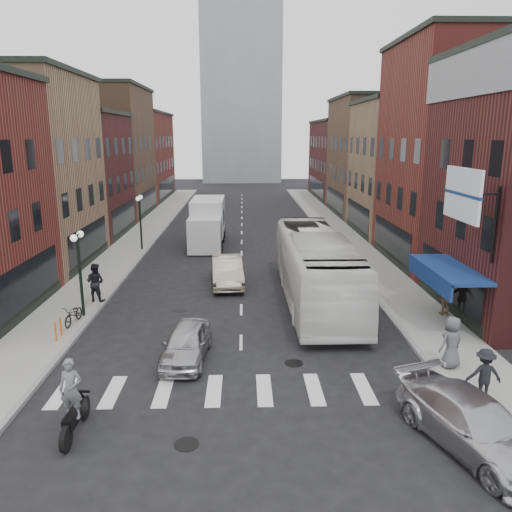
{
  "coord_description": "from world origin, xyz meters",
  "views": [
    {
      "loc": [
        0.11,
        -18.31,
        8.41
      ],
      "look_at": [
        0.78,
        6.76,
        2.3
      ],
      "focal_mm": 35.0,
      "sensor_mm": 36.0,
      "label": 1
    }
  ],
  "objects_px": {
    "transit_bus": "(315,267)",
    "box_truck": "(207,223)",
    "streetlamp_far": "(140,212)",
    "billboard_sign": "(464,196)",
    "sedan_left_far": "(227,271)",
    "parked_bicycle": "(74,314)",
    "bike_rack": "(58,329)",
    "streetlamp_near": "(79,258)",
    "ped_right_c": "(452,342)",
    "ped_left_solo": "(95,282)",
    "ped_right_b": "(446,297)",
    "curb_car": "(474,424)",
    "sedan_left_near": "(186,343)",
    "ped_right_a": "(484,374)",
    "motorcycle_rider": "(72,400)"
  },
  "relations": [
    {
      "from": "streetlamp_near",
      "to": "billboard_sign",
      "type": "bearing_deg",
      "value": -12.35
    },
    {
      "from": "billboard_sign",
      "to": "parked_bicycle",
      "type": "relative_size",
      "value": 2.21
    },
    {
      "from": "sedan_left_far",
      "to": "ped_right_c",
      "type": "xyz_separation_m",
      "value": [
        8.43,
        -11.07,
        0.31
      ]
    },
    {
      "from": "streetlamp_far",
      "to": "sedan_left_near",
      "type": "height_order",
      "value": "streetlamp_far"
    },
    {
      "from": "motorcycle_rider",
      "to": "sedan_left_far",
      "type": "relative_size",
      "value": 0.49
    },
    {
      "from": "streetlamp_near",
      "to": "ped_right_c",
      "type": "bearing_deg",
      "value": -20.97
    },
    {
      "from": "sedan_left_far",
      "to": "parked_bicycle",
      "type": "bearing_deg",
      "value": -140.52
    },
    {
      "from": "streetlamp_near",
      "to": "ped_right_b",
      "type": "distance_m",
      "value": 17.11
    },
    {
      "from": "streetlamp_near",
      "to": "ped_right_a",
      "type": "xyz_separation_m",
      "value": [
        15.16,
        -8.0,
        -1.91
      ]
    },
    {
      "from": "streetlamp_near",
      "to": "ped_right_c",
      "type": "xyz_separation_m",
      "value": [
        15.03,
        -5.76,
        -1.8
      ]
    },
    {
      "from": "ped_left_solo",
      "to": "ped_right_a",
      "type": "relative_size",
      "value": 1.16
    },
    {
      "from": "bike_rack",
      "to": "ped_right_b",
      "type": "height_order",
      "value": "ped_right_b"
    },
    {
      "from": "parked_bicycle",
      "to": "ped_right_c",
      "type": "distance_m",
      "value": 15.86
    },
    {
      "from": "sedan_left_far",
      "to": "curb_car",
      "type": "xyz_separation_m",
      "value": [
        7.19,
        -15.66,
        -0.07
      ]
    },
    {
      "from": "parked_bicycle",
      "to": "sedan_left_far",
      "type": "bearing_deg",
      "value": 49.73
    },
    {
      "from": "motorcycle_rider",
      "to": "sedan_left_near",
      "type": "distance_m",
      "value": 5.58
    },
    {
      "from": "billboard_sign",
      "to": "sedan_left_far",
      "type": "bearing_deg",
      "value": 136.82
    },
    {
      "from": "transit_bus",
      "to": "sedan_left_far",
      "type": "relative_size",
      "value": 2.66
    },
    {
      "from": "transit_bus",
      "to": "box_truck",
      "type": "bearing_deg",
      "value": 114.8
    },
    {
      "from": "curb_car",
      "to": "ped_left_solo",
      "type": "distance_m",
      "value": 18.6
    },
    {
      "from": "sedan_left_near",
      "to": "ped_right_b",
      "type": "relative_size",
      "value": 2.32
    },
    {
      "from": "streetlamp_near",
      "to": "curb_car",
      "type": "xyz_separation_m",
      "value": [
        13.79,
        -10.35,
        -2.18
      ]
    },
    {
      "from": "streetlamp_far",
      "to": "transit_bus",
      "type": "height_order",
      "value": "streetlamp_far"
    },
    {
      "from": "bike_rack",
      "to": "sedan_left_far",
      "type": "relative_size",
      "value": 0.16
    },
    {
      "from": "motorcycle_rider",
      "to": "ped_right_c",
      "type": "relative_size",
      "value": 1.23
    },
    {
      "from": "bike_rack",
      "to": "curb_car",
      "type": "bearing_deg",
      "value": -28.67
    },
    {
      "from": "streetlamp_far",
      "to": "bike_rack",
      "type": "height_order",
      "value": "streetlamp_far"
    },
    {
      "from": "motorcycle_rider",
      "to": "ped_right_b",
      "type": "xyz_separation_m",
      "value": [
        14.34,
        9.11,
        -0.1
      ]
    },
    {
      "from": "billboard_sign",
      "to": "sedan_left_far",
      "type": "height_order",
      "value": "billboard_sign"
    },
    {
      "from": "sedan_left_near",
      "to": "ped_right_a",
      "type": "height_order",
      "value": "ped_right_a"
    },
    {
      "from": "bike_rack",
      "to": "sedan_left_far",
      "type": "distance_m",
      "value": 10.51
    },
    {
      "from": "billboard_sign",
      "to": "ped_right_b",
      "type": "xyz_separation_m",
      "value": [
        1.01,
        3.15,
        -5.13
      ]
    },
    {
      "from": "ped_left_solo",
      "to": "ped_right_b",
      "type": "bearing_deg",
      "value": -173.35
    },
    {
      "from": "billboard_sign",
      "to": "box_truck",
      "type": "distance_m",
      "value": 22.96
    },
    {
      "from": "bike_rack",
      "to": "ped_left_solo",
      "type": "xyz_separation_m",
      "value": [
        0.2,
        4.83,
        0.59
      ]
    },
    {
      "from": "ped_right_b",
      "to": "ped_right_c",
      "type": "height_order",
      "value": "ped_right_c"
    },
    {
      "from": "transit_bus",
      "to": "ped_right_a",
      "type": "relative_size",
      "value": 7.59
    },
    {
      "from": "curb_car",
      "to": "parked_bicycle",
      "type": "distance_m",
      "value": 16.72
    },
    {
      "from": "transit_bus",
      "to": "ped_right_a",
      "type": "xyz_separation_m",
      "value": [
        3.95,
        -10.24,
        -0.8
      ]
    },
    {
      "from": "billboard_sign",
      "to": "streetlamp_far",
      "type": "relative_size",
      "value": 0.9
    },
    {
      "from": "streetlamp_near",
      "to": "parked_bicycle",
      "type": "height_order",
      "value": "streetlamp_near"
    },
    {
      "from": "curb_car",
      "to": "streetlamp_near",
      "type": "bearing_deg",
      "value": 124.19
    },
    {
      "from": "billboard_sign",
      "to": "sedan_left_far",
      "type": "distance_m",
      "value": 13.93
    },
    {
      "from": "billboard_sign",
      "to": "box_truck",
      "type": "xyz_separation_m",
      "value": [
        -11.24,
        19.53,
        -4.4
      ]
    },
    {
      "from": "streetlamp_far",
      "to": "box_truck",
      "type": "xyz_separation_m",
      "value": [
        4.75,
        2.03,
        -1.18
      ]
    },
    {
      "from": "sedan_left_far",
      "to": "curb_car",
      "type": "height_order",
      "value": "sedan_left_far"
    },
    {
      "from": "parked_bicycle",
      "to": "ped_right_b",
      "type": "distance_m",
      "value": 17.12
    },
    {
      "from": "box_truck",
      "to": "transit_bus",
      "type": "xyz_separation_m",
      "value": [
        6.47,
        -13.8,
        0.07
      ]
    },
    {
      "from": "transit_bus",
      "to": "ped_right_c",
      "type": "bearing_deg",
      "value": -64.83
    },
    {
      "from": "streetlamp_near",
      "to": "ped_left_solo",
      "type": "height_order",
      "value": "streetlamp_near"
    }
  ]
}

